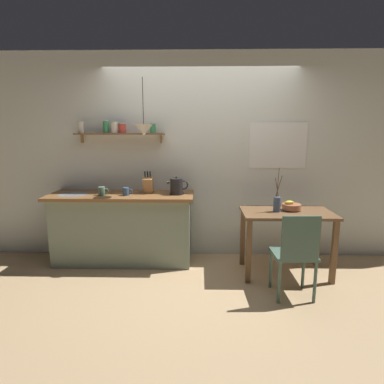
{
  "coord_description": "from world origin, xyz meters",
  "views": [
    {
      "loc": [
        -0.01,
        -3.66,
        1.69
      ],
      "look_at": [
        -0.1,
        0.25,
        0.95
      ],
      "focal_mm": 29.93,
      "sensor_mm": 36.0,
      "label": 1
    }
  ],
  "objects": [
    {
      "name": "ground_plane",
      "position": [
        0.0,
        0.0,
        0.0
      ],
      "size": [
        14.0,
        14.0,
        0.0
      ],
      "primitive_type": "plane",
      "color": "tan"
    },
    {
      "name": "back_wall",
      "position": [
        0.2,
        0.65,
        1.35
      ],
      "size": [
        6.8,
        0.11,
        2.7
      ],
      "color": "silver",
      "rests_on": "ground_plane"
    },
    {
      "name": "kitchen_counter",
      "position": [
        -1.0,
        0.32,
        0.46
      ],
      "size": [
        1.83,
        0.63,
        0.91
      ],
      "color": "gray",
      "rests_on": "ground_plane"
    },
    {
      "name": "wall_shelf",
      "position": [
        -1.06,
        0.49,
        1.7
      ],
      "size": [
        1.14,
        0.2,
        0.29
      ],
      "color": "brown"
    },
    {
      "name": "dining_table",
      "position": [
        1.02,
        0.0,
        0.63
      ],
      "size": [
        1.05,
        0.61,
        0.77
      ],
      "color": "brown",
      "rests_on": "ground_plane"
    },
    {
      "name": "dining_chair_near",
      "position": [
        0.96,
        -0.6,
        0.51
      ],
      "size": [
        0.43,
        0.4,
        0.9
      ],
      "color": "#4C6B5B",
      "rests_on": "ground_plane"
    },
    {
      "name": "fruit_bowl",
      "position": [
        1.08,
        0.06,
        0.82
      ],
      "size": [
        0.22,
        0.22,
        0.12
      ],
      "color": "#BC704C",
      "rests_on": "dining_table"
    },
    {
      "name": "twig_vase",
      "position": [
        0.9,
        -0.01,
        0.87
      ],
      "size": [
        0.08,
        0.08,
        0.52
      ],
      "color": "#475675",
      "rests_on": "dining_table"
    },
    {
      "name": "electric_kettle",
      "position": [
        -0.29,
        0.3,
        1.01
      ],
      "size": [
        0.26,
        0.18,
        0.23
      ],
      "color": "black",
      "rests_on": "kitchen_counter"
    },
    {
      "name": "knife_block",
      "position": [
        -0.67,
        0.38,
        1.02
      ],
      "size": [
        0.12,
        0.17,
        0.29
      ],
      "color": "tan",
      "rests_on": "kitchen_counter"
    },
    {
      "name": "coffee_mug_by_sink",
      "position": [
        -1.21,
        0.21,
        0.96
      ],
      "size": [
        0.13,
        0.08,
        0.11
      ],
      "color": "slate",
      "rests_on": "kitchen_counter"
    },
    {
      "name": "coffee_mug_spare",
      "position": [
        -0.91,
        0.22,
        0.96
      ],
      "size": [
        0.12,
        0.08,
        0.1
      ],
      "color": "#3D5B89",
      "rests_on": "kitchen_counter"
    },
    {
      "name": "pendant_lamp",
      "position": [
        -0.68,
        0.22,
        1.71
      ],
      "size": [
        0.22,
        0.22,
        0.66
      ],
      "color": "black"
    }
  ]
}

